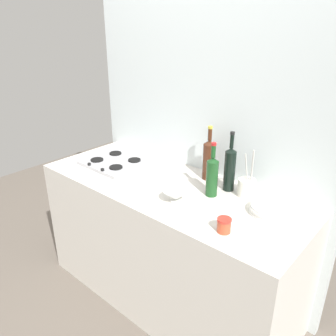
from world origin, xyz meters
TOP-DOWN VIEW (x-y plane):
  - ground_plane at (0.00, 0.00)m, footprint 6.00×6.00m
  - counter_block at (0.00, 0.00)m, footprint 1.80×0.70m
  - backsplash_panel at (0.00, 0.38)m, footprint 1.90×0.06m
  - stovetop_hob at (-0.52, 0.02)m, footprint 0.42×0.39m
  - plate_stack at (0.64, 0.10)m, footprint 0.22×0.22m
  - wine_bottle_leftmost at (0.13, 0.25)m, footprint 0.08×0.08m
  - wine_bottle_mid_left at (0.32, 0.20)m, footprint 0.07×0.07m
  - wine_bottle_mid_right at (0.28, 0.07)m, footprint 0.07×0.07m
  - mixing_bowl at (0.17, -0.13)m, footprint 0.14×0.14m
  - utensil_crock at (0.44, 0.20)m, footprint 0.10×0.10m
  - condiment_jar_front at (0.55, -0.21)m, footprint 0.07×0.07m
  - cutting_board at (-0.15, -0.10)m, footprint 0.22×0.18m

SIDE VIEW (x-z plane):
  - ground_plane at x=0.00m, z-range 0.00..0.00m
  - counter_block at x=0.00m, z-range 0.00..0.90m
  - cutting_board at x=-0.15m, z-range 0.90..0.92m
  - stovetop_hob at x=-0.52m, z-range 0.89..0.93m
  - plate_stack at x=0.64m, z-range 0.90..0.95m
  - condiment_jar_front at x=0.55m, z-range 0.90..0.97m
  - mixing_bowl at x=0.17m, z-range 0.90..0.97m
  - utensil_crock at x=0.44m, z-range 0.81..1.11m
  - wine_bottle_mid_right at x=0.28m, z-range 0.86..1.20m
  - wine_bottle_leftmost at x=0.13m, z-range 0.86..1.22m
  - wine_bottle_mid_left at x=0.32m, z-range 0.86..1.23m
  - backsplash_panel at x=0.00m, z-range 0.00..2.19m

